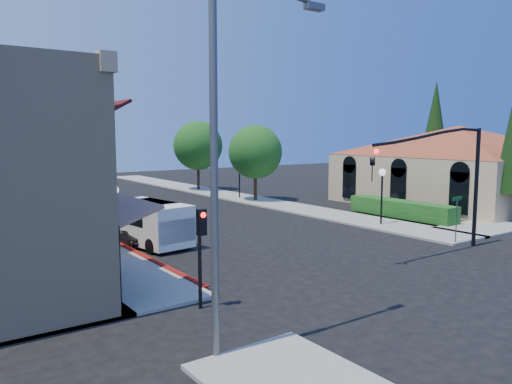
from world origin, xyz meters
TOP-DOWN VIEW (x-y plane):
  - ground at (0.00, 0.00)m, footprint 120.00×120.00m
  - sidewalk_left at (-8.75, 27.00)m, footprint 3.50×50.00m
  - sidewalk_right at (8.75, 27.00)m, footprint 3.50×50.00m
  - curb_red_strip at (-6.90, 8.00)m, footprint 0.25×10.00m
  - mission_building at (21.99, 11.50)m, footprint 30.12×30.12m
  - hedge at (11.70, 9.00)m, footprint 1.40×8.00m
  - conifer_far at (28.00, 18.00)m, footprint 3.20×3.20m
  - street_tree_a at (8.80, 22.00)m, footprint 4.56×4.56m
  - street_tree_b at (8.80, 32.00)m, footprint 4.94×4.94m
  - signal_mast_arm at (5.86, 1.50)m, footprint 8.01×0.39m
  - secondary_signal at (-8.00, 1.41)m, footprint 0.28×0.42m
  - cobra_streetlight at (-9.15, -2.00)m, footprint 3.60×0.25m
  - street_name_sign at (7.50, 2.20)m, footprint 0.80×0.06m
  - lamppost_left_near at (-8.50, 8.00)m, footprint 0.44×0.44m
  - lamppost_left_far at (-8.50, 22.00)m, footprint 0.44×0.44m
  - lamppost_right_near at (8.50, 8.00)m, footprint 0.44×0.44m
  - lamppost_right_far at (8.50, 24.00)m, footprint 0.44×0.44m
  - white_van at (-5.49, 11.19)m, footprint 2.81×5.26m
  - parked_car_a at (-6.20, 12.00)m, footprint 1.63×3.39m
  - parked_car_b at (-5.16, 19.00)m, footprint 1.27×3.28m
  - parked_car_c at (-6.20, 24.35)m, footprint 2.38×4.64m
  - parked_car_d at (-6.04, 26.00)m, footprint 2.17×3.98m

SIDE VIEW (x-z plane):
  - ground at x=0.00m, z-range 0.00..0.00m
  - curb_red_strip at x=-6.90m, z-range -0.03..0.03m
  - hedge at x=11.70m, z-range -0.55..0.55m
  - sidewalk_left at x=-8.75m, z-range 0.00..0.12m
  - sidewalk_right at x=8.75m, z-range 0.00..0.12m
  - parked_car_d at x=-6.04m, z-range 0.00..1.06m
  - parked_car_b at x=-5.16m, z-range 0.00..1.06m
  - parked_car_a at x=-6.20m, z-range 0.00..1.12m
  - parked_car_c at x=-6.20m, z-range 0.00..1.29m
  - white_van at x=-5.49m, z-range 0.17..2.40m
  - street_name_sign at x=7.50m, z-range 0.45..2.95m
  - secondary_signal at x=-8.00m, z-range 0.66..3.98m
  - lamppost_left_near at x=-8.50m, z-range 0.95..4.52m
  - lamppost_left_far at x=-8.50m, z-range 0.95..4.52m
  - lamppost_right_near at x=8.50m, z-range 0.95..4.52m
  - lamppost_right_far at x=8.50m, z-range 0.95..4.52m
  - mission_building at x=21.99m, z-range 0.55..6.95m
  - signal_mast_arm at x=5.86m, z-range 1.09..7.09m
  - street_tree_a at x=8.80m, z-range 0.95..7.43m
  - street_tree_b at x=8.80m, z-range 1.03..8.05m
  - cobra_streetlight at x=-9.15m, z-range 0.61..9.92m
  - conifer_far at x=28.00m, z-range 0.86..11.86m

